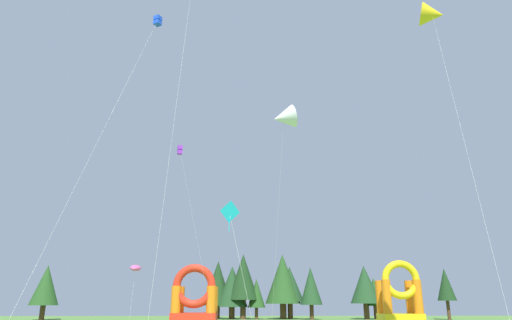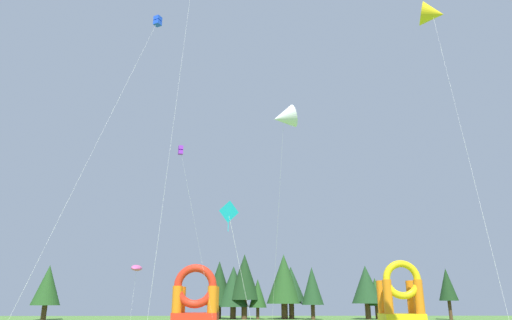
# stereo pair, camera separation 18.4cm
# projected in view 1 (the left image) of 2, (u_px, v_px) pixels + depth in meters

# --- Properties ---
(kite_yellow_delta) EXTENTS (4.97, 12.72, 28.19)m
(kite_yellow_delta) POSITION_uv_depth(u_px,v_px,m) (432.00, 15.00, 40.20)
(kite_yellow_delta) COLOR yellow
(kite_yellow_delta) RESTS_ON ground_plane
(kite_pink_parafoil) EXTENTS (1.53, 3.56, 6.82)m
(kite_pink_parafoil) POSITION_uv_depth(u_px,v_px,m) (136.00, 268.00, 51.66)
(kite_pink_parafoil) COLOR #EA599E
(kite_pink_parafoil) RESTS_ON ground_plane
(kite_blue_box) EXTENTS (5.20, 9.10, 25.30)m
(kite_blue_box) POSITION_uv_depth(u_px,v_px,m) (157.00, 23.00, 37.51)
(kite_blue_box) COLOR blue
(kite_blue_box) RESTS_ON ground_plane
(kite_white_delta) EXTENTS (2.46, 7.87, 18.91)m
(kite_white_delta) POSITION_uv_depth(u_px,v_px,m) (284.00, 118.00, 39.03)
(kite_white_delta) COLOR white
(kite_white_delta) RESTS_ON ground_plane
(kite_cyan_diamond) EXTENTS (2.09, 0.86, 7.60)m
(kite_cyan_diamond) POSITION_uv_depth(u_px,v_px,m) (229.00, 214.00, 24.48)
(kite_cyan_diamond) COLOR #19B7CC
(kite_cyan_diamond) RESTS_ON ground_plane
(kite_purple_box) EXTENTS (4.70, 1.89, 20.03)m
(kite_purple_box) POSITION_uv_depth(u_px,v_px,m) (180.00, 151.00, 52.96)
(kite_purple_box) COLOR purple
(kite_purple_box) RESTS_ON ground_plane
(inflatable_blue_arch) EXTENTS (4.87, 3.85, 7.43)m
(inflatable_blue_arch) POSITION_uv_depth(u_px,v_px,m) (400.00, 299.00, 55.44)
(inflatable_blue_arch) COLOR yellow
(inflatable_blue_arch) RESTS_ON ground_plane
(inflatable_orange_dome) EXTENTS (5.71, 4.50, 7.17)m
(inflatable_orange_dome) POSITION_uv_depth(u_px,v_px,m) (194.00, 301.00, 57.96)
(inflatable_orange_dome) COLOR red
(inflatable_orange_dome) RESTS_ON ground_plane
(tree_row_0) EXTENTS (4.06, 4.06, 7.70)m
(tree_row_0) POSITION_uv_depth(u_px,v_px,m) (46.00, 285.00, 66.05)
(tree_row_0) COLOR #4C331E
(tree_row_0) RESTS_ON ground_plane
(tree_row_1) EXTENTS (4.40, 4.40, 8.63)m
(tree_row_1) POSITION_uv_depth(u_px,v_px,m) (218.00, 283.00, 70.20)
(tree_row_1) COLOR #4C331E
(tree_row_1) RESTS_ON ground_plane
(tree_row_2) EXTENTS (4.79, 4.79, 7.79)m
(tree_row_2) POSITION_uv_depth(u_px,v_px,m) (232.00, 286.00, 69.43)
(tree_row_2) COLOR #4C331E
(tree_row_2) RESTS_ON ground_plane
(tree_row_3) EXTENTS (4.69, 4.69, 9.57)m
(tree_row_3) POSITION_uv_depth(u_px,v_px,m) (243.00, 277.00, 69.35)
(tree_row_3) COLOR #4C331E
(tree_row_3) RESTS_ON ground_plane
(tree_row_4) EXTENTS (2.68, 2.68, 5.84)m
(tree_row_4) POSITION_uv_depth(u_px,v_px,m) (256.00, 293.00, 68.55)
(tree_row_4) COLOR #4C331E
(tree_row_4) RESTS_ON ground_plane
(tree_row_5) EXTENTS (5.39, 5.39, 9.58)m
(tree_row_5) POSITION_uv_depth(u_px,v_px,m) (283.00, 279.00, 69.69)
(tree_row_5) COLOR #4C331E
(tree_row_5) RESTS_ON ground_plane
(tree_row_6) EXTENTS (4.31, 4.31, 7.73)m
(tree_row_6) POSITION_uv_depth(u_px,v_px,m) (290.00, 284.00, 69.79)
(tree_row_6) COLOR #4C331E
(tree_row_6) RESTS_ON ground_plane
(tree_row_7) EXTENTS (3.30, 3.30, 7.51)m
(tree_row_7) POSITION_uv_depth(u_px,v_px,m) (311.00, 286.00, 67.58)
(tree_row_7) COLOR #4C331E
(tree_row_7) RESTS_ON ground_plane
(tree_row_8) EXTENTS (4.55, 4.55, 7.82)m
(tree_row_8) POSITION_uv_depth(u_px,v_px,m) (365.00, 285.00, 68.60)
(tree_row_8) COLOR #4C331E
(tree_row_8) RESTS_ON ground_plane
(tree_row_9) EXTENTS (2.80, 2.80, 5.98)m
(tree_row_9) POSITION_uv_depth(u_px,v_px,m) (374.00, 292.00, 68.56)
(tree_row_9) COLOR #4C331E
(tree_row_9) RESTS_ON ground_plane
(tree_row_10) EXTENTS (2.69, 2.69, 7.26)m
(tree_row_10) POSITION_uv_depth(u_px,v_px,m) (445.00, 285.00, 66.71)
(tree_row_10) COLOR #4C331E
(tree_row_10) RESTS_ON ground_plane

